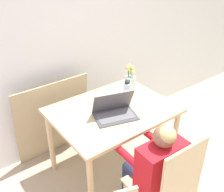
{
  "coord_description": "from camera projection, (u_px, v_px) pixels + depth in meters",
  "views": [
    {
      "loc": [
        -1.19,
        -0.02,
        1.96
      ],
      "look_at": [
        -0.06,
        1.47,
        0.9
      ],
      "focal_mm": 42.0,
      "sensor_mm": 36.0,
      "label": 1
    }
  ],
  "objects": [
    {
      "name": "wall_back",
      "position": [
        70.0,
        32.0,
        2.53
      ],
      "size": [
        6.4,
        0.05,
        2.5
      ],
      "color": "white",
      "rests_on": "ground_plane"
    },
    {
      "name": "water_bottle",
      "position": [
        127.0,
        93.0,
        2.33
      ],
      "size": [
        0.08,
        0.08,
        0.23
      ],
      "color": "silver",
      "rests_on": "dining_table"
    },
    {
      "name": "flower_vase",
      "position": [
        130.0,
        83.0,
        2.47
      ],
      "size": [
        0.1,
        0.1,
        0.32
      ],
      "color": "silver",
      "rests_on": "dining_table"
    },
    {
      "name": "cardboard_panel",
      "position": [
        53.0,
        119.0,
        2.68
      ],
      "size": [
        0.78,
        0.14,
        0.86
      ],
      "color": "tan",
      "rests_on": "ground_plane"
    },
    {
      "name": "chair_occupied",
      "position": [
        166.0,
        188.0,
        1.86
      ],
      "size": [
        0.41,
        0.41,
        0.94
      ],
      "rotation": [
        0.0,
        0.0,
        3.1
      ],
      "color": "#D6B784",
      "rests_on": "ground_plane"
    },
    {
      "name": "dining_table",
      "position": [
        113.0,
        118.0,
        2.35
      ],
      "size": [
        1.05,
        0.8,
        0.72
      ],
      "color": "#D6B784",
      "rests_on": "ground_plane"
    },
    {
      "name": "person_seated",
      "position": [
        155.0,
        164.0,
        1.88
      ],
      "size": [
        0.37,
        0.43,
        0.97
      ],
      "rotation": [
        0.0,
        0.0,
        3.1
      ],
      "color": "red",
      "rests_on": "ground_plane"
    },
    {
      "name": "laptop",
      "position": [
        114.0,
        110.0,
        2.2
      ],
      "size": [
        0.4,
        0.32,
        0.22
      ],
      "rotation": [
        0.0,
        0.0,
        -0.29
      ],
      "color": "#4C4C51",
      "rests_on": "dining_table"
    }
  ]
}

